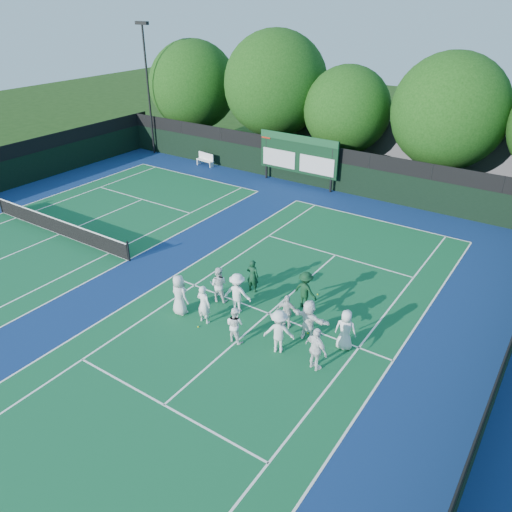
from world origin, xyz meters
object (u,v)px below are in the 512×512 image
Objects in this scene: scoreboard at (298,154)px; bench at (206,159)px; coach_left at (253,276)px; tennis_net at (58,226)px.

scoreboard is 3.68× the size of bench.
coach_left is at bearing -68.05° from scoreboard.
scoreboard is 8.29m from bench.
tennis_net is 12.47m from coach_left.
scoreboard is 16.26m from tennis_net.
scoreboard is at bearing 64.40° from tennis_net.
coach_left is (5.43, -13.47, -1.40)m from scoreboard.
bench is 18.95m from coach_left.
tennis_net is 6.92× the size of bench.
scoreboard is 14.59m from coach_left.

